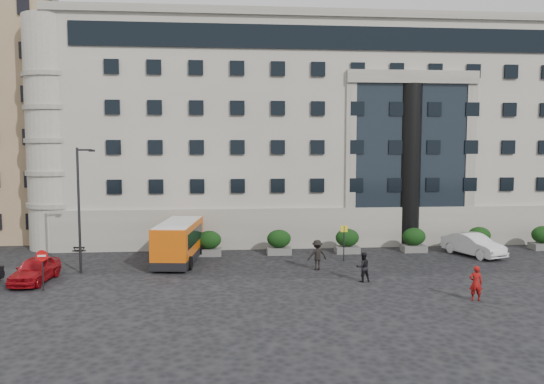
% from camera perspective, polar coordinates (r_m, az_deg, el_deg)
% --- Properties ---
extents(ground, '(120.00, 120.00, 0.00)m').
position_cam_1_polar(ground, '(32.31, 0.05, -9.53)').
color(ground, black).
rests_on(ground, ground).
extents(civic_building, '(44.00, 24.00, 18.00)m').
position_cam_1_polar(civic_building, '(53.88, 4.31, 5.94)').
color(civic_building, '#A29B8F').
rests_on(civic_building, ground).
extents(entrance_column, '(1.80, 1.80, 13.00)m').
position_cam_1_polar(entrance_column, '(44.05, 14.55, 2.75)').
color(entrance_column, black).
rests_on(entrance_column, ground).
extents(apartment_far, '(13.00, 13.00, 22.00)m').
position_cam_1_polar(apartment_far, '(73.30, -24.58, 6.81)').
color(apartment_far, '#7D5E49').
rests_on(apartment_far, ground).
extents(hedge_a, '(1.80, 1.26, 1.84)m').
position_cam_1_polar(hedge_a, '(39.62, -6.78, -5.47)').
color(hedge_a, '#50504E').
rests_on(hedge_a, ground).
extents(hedge_b, '(1.80, 1.26, 1.84)m').
position_cam_1_polar(hedge_b, '(39.80, 0.76, -5.39)').
color(hedge_b, '#50504E').
rests_on(hedge_b, ground).
extents(hedge_c, '(1.80, 1.26, 1.84)m').
position_cam_1_polar(hedge_c, '(40.66, 8.09, -5.22)').
color(hedge_c, '#50504E').
rests_on(hedge_c, ground).
extents(hedge_d, '(1.80, 1.26, 1.84)m').
position_cam_1_polar(hedge_d, '(42.15, 15.02, -4.98)').
color(hedge_d, '#50504E').
rests_on(hedge_d, ground).
extents(hedge_e, '(1.80, 1.26, 1.84)m').
position_cam_1_polar(hedge_e, '(44.20, 21.38, -4.69)').
color(hedge_e, '#50504E').
rests_on(hedge_e, ground).
extents(hedge_f, '(1.80, 1.26, 1.84)m').
position_cam_1_polar(hedge_f, '(46.74, 27.11, -4.39)').
color(hedge_f, '#50504E').
rests_on(hedge_f, ground).
extents(street_lamp, '(1.16, 0.18, 8.00)m').
position_cam_1_polar(street_lamp, '(35.53, -19.97, -1.34)').
color(street_lamp, '#262628').
rests_on(street_lamp, ground).
extents(bus_stop_sign, '(0.50, 0.08, 2.52)m').
position_cam_1_polar(bus_stop_sign, '(37.63, 7.75, -4.80)').
color(bus_stop_sign, '#262628').
rests_on(bus_stop_sign, ground).
extents(no_entry_sign, '(0.64, 0.16, 2.32)m').
position_cam_1_polar(no_entry_sign, '(32.42, -23.48, -6.90)').
color(no_entry_sign, '#262628').
rests_on(no_entry_sign, ground).
extents(minibus, '(3.23, 7.06, 2.85)m').
position_cam_1_polar(minibus, '(37.42, -10.01, -5.13)').
color(minibus, '#CF5109').
rests_on(minibus, ground).
extents(red_truck, '(2.66, 5.08, 2.64)m').
position_cam_1_polar(red_truck, '(51.06, -21.86, -2.96)').
color(red_truck, maroon).
rests_on(red_truck, ground).
extents(parked_car_a, '(2.11, 4.52, 1.50)m').
position_cam_1_polar(parked_car_a, '(34.81, -24.13, -7.64)').
color(parked_car_a, maroon).
rests_on(parked_car_a, ground).
extents(parked_car_c, '(1.85, 4.49, 1.30)m').
position_cam_1_polar(parked_car_c, '(45.05, -19.37, -4.81)').
color(parked_car_c, black).
rests_on(parked_car_c, ground).
extents(parked_car_d, '(2.33, 4.58, 1.24)m').
position_cam_1_polar(parked_car_d, '(48.69, -16.51, -4.05)').
color(parked_car_d, black).
rests_on(parked_car_d, ground).
extents(white_taxi, '(3.38, 5.24, 1.63)m').
position_cam_1_polar(white_taxi, '(42.01, 20.83, -5.32)').
color(white_taxi, silver).
rests_on(white_taxi, ground).
extents(pedestrian_a, '(0.75, 0.57, 1.86)m').
position_cam_1_polar(pedestrian_a, '(30.10, 21.07, -9.13)').
color(pedestrian_a, maroon).
rests_on(pedestrian_a, ground).
extents(pedestrian_b, '(0.96, 0.80, 1.77)m').
position_cam_1_polar(pedestrian_b, '(32.37, 9.76, -7.96)').
color(pedestrian_b, black).
rests_on(pedestrian_b, ground).
extents(pedestrian_c, '(1.39, 0.95, 1.97)m').
position_cam_1_polar(pedestrian_c, '(35.01, 4.88, -6.75)').
color(pedestrian_c, black).
rests_on(pedestrian_c, ground).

